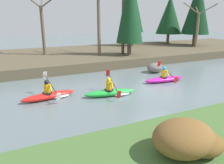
{
  "coord_description": "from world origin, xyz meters",
  "views": [
    {
      "loc": [
        -7.47,
        -9.81,
        3.97
      ],
      "look_at": [
        -2.61,
        0.59,
        0.55
      ],
      "focal_mm": 35.0,
      "sensor_mm": 36.0,
      "label": 1
    }
  ],
  "objects_px": {
    "kayaker_lead": "(164,79)",
    "boulder_midstream": "(155,68)",
    "kayaker_trailing": "(51,95)",
    "kayaker_middle": "(112,92)"
  },
  "relations": [
    {
      "from": "kayaker_lead",
      "to": "boulder_midstream",
      "type": "distance_m",
      "value": 2.53
    },
    {
      "from": "kayaker_lead",
      "to": "kayaker_trailing",
      "type": "relative_size",
      "value": 1.0
    },
    {
      "from": "kayaker_middle",
      "to": "kayaker_trailing",
      "type": "distance_m",
      "value": 3.12
    },
    {
      "from": "kayaker_middle",
      "to": "boulder_midstream",
      "type": "relative_size",
      "value": 2.18
    },
    {
      "from": "kayaker_middle",
      "to": "boulder_midstream",
      "type": "xyz_separation_m",
      "value": [
        5.05,
        3.19,
        0.16
      ]
    },
    {
      "from": "kayaker_lead",
      "to": "kayaker_middle",
      "type": "distance_m",
      "value": 4.18
    },
    {
      "from": "kayaker_lead",
      "to": "kayaker_trailing",
      "type": "height_order",
      "value": "same"
    },
    {
      "from": "kayaker_middle",
      "to": "boulder_midstream",
      "type": "height_order",
      "value": "kayaker_middle"
    },
    {
      "from": "kayaker_trailing",
      "to": "boulder_midstream",
      "type": "xyz_separation_m",
      "value": [
        8.04,
        2.29,
        0.16
      ]
    },
    {
      "from": "kayaker_middle",
      "to": "kayaker_trailing",
      "type": "height_order",
      "value": "same"
    }
  ]
}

